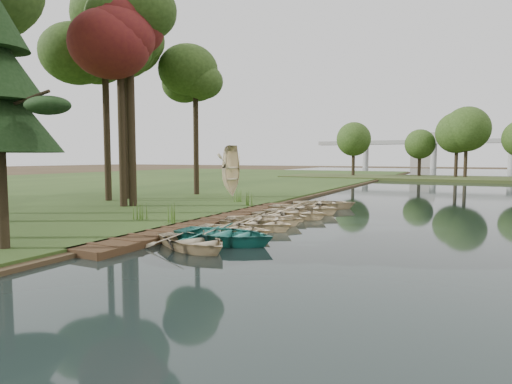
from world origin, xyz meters
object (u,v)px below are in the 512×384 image
at_px(boardwalk, 215,222).
at_px(stored_rowboat, 232,191).
at_px(rowboat_2, 233,228).
at_px(rowboat_0, 193,239).
at_px(rowboat_1, 225,233).

xyz_separation_m(boardwalk, stored_rowboat, (-5.09, 10.61, 0.55)).
distance_m(rowboat_2, stored_rowboat, 15.02).
height_order(rowboat_0, rowboat_2, rowboat_0).
xyz_separation_m(rowboat_0, rowboat_1, (0.49, 1.37, 0.04)).
bearing_deg(rowboat_2, rowboat_0, 177.65).
distance_m(boardwalk, rowboat_1, 4.86).
height_order(rowboat_0, stored_rowboat, stored_rowboat).
distance_m(rowboat_1, stored_rowboat, 16.56).
relative_size(rowboat_1, stored_rowboat, 1.02).
distance_m(boardwalk, rowboat_2, 3.41).
height_order(rowboat_0, rowboat_1, rowboat_1).
bearing_deg(boardwalk, stored_rowboat, 115.65).
height_order(boardwalk, stored_rowboat, stored_rowboat).
bearing_deg(rowboat_0, boardwalk, 48.13).
relative_size(boardwalk, rowboat_1, 4.07).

